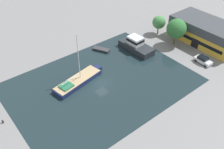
# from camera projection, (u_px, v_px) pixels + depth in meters

# --- Properties ---
(ground_plane) EXTENTS (440.00, 440.00, 0.00)m
(ground_plane) POSITION_uv_depth(u_px,v_px,m) (102.00, 83.00, 54.27)
(ground_plane) COLOR slate
(water_canal) EXTENTS (28.18, 38.54, 0.01)m
(water_canal) POSITION_uv_depth(u_px,v_px,m) (102.00, 83.00, 54.27)
(water_canal) COLOR #19282D
(water_canal) RESTS_ON ground
(warehouse_building) EXTENTS (18.83, 9.41, 5.83)m
(warehouse_building) POSITION_uv_depth(u_px,v_px,m) (207.00, 32.00, 66.29)
(warehouse_building) COLOR gold
(warehouse_building) RESTS_ON ground
(quay_tree_near_building) EXTENTS (5.12, 5.12, 7.31)m
(quay_tree_near_building) POSITION_uv_depth(u_px,v_px,m) (176.00, 29.00, 64.06)
(quay_tree_near_building) COLOR brown
(quay_tree_near_building) RESTS_ON ground
(quay_tree_by_water) EXTENTS (3.65, 3.65, 5.41)m
(quay_tree_by_water) POSITION_uv_depth(u_px,v_px,m) (159.00, 22.00, 69.53)
(quay_tree_by_water) COLOR brown
(quay_tree_by_water) RESTS_ON ground
(parked_car) EXTENTS (4.38, 2.04, 1.70)m
(parked_car) POSITION_uv_depth(u_px,v_px,m) (203.00, 60.00, 59.82)
(parked_car) COLOR silver
(parked_car) RESTS_ON ground
(sailboat_moored) EXTENTS (5.37, 12.92, 11.64)m
(sailboat_moored) POSITION_uv_depth(u_px,v_px,m) (78.00, 81.00, 54.00)
(sailboat_moored) COLOR #19234C
(sailboat_moored) RESTS_ON water_canal
(motor_cruiser) EXTENTS (9.75, 4.43, 3.65)m
(motor_cruiser) POSITION_uv_depth(u_px,v_px,m) (136.00, 46.00, 64.10)
(motor_cruiser) COLOR #23282D
(motor_cruiser) RESTS_ON water_canal
(small_dinghy) EXTENTS (4.65, 3.44, 0.61)m
(small_dinghy) POSITION_uv_depth(u_px,v_px,m) (101.00, 49.00, 64.47)
(small_dinghy) COLOR #23282D
(small_dinghy) RESTS_ON water_canal
(mooring_bollard) EXTENTS (0.31, 0.31, 0.69)m
(mooring_bollard) POSITION_uv_depth(u_px,v_px,m) (3.00, 121.00, 45.22)
(mooring_bollard) COLOR black
(mooring_bollard) RESTS_ON ground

